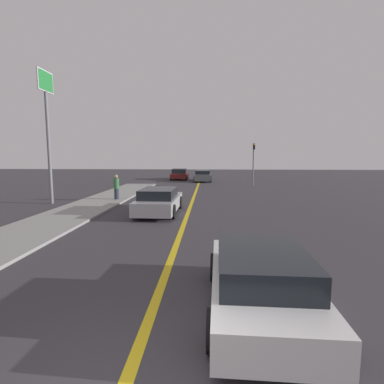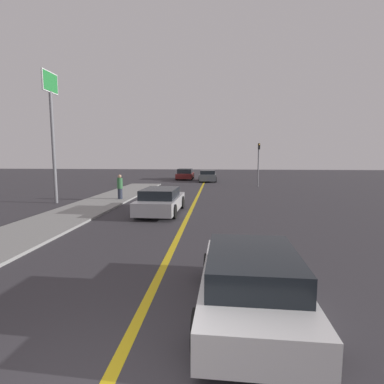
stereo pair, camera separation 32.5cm
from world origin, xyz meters
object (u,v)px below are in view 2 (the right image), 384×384
object	(u,v)px
car_near_right_lane	(251,282)
traffic_light	(258,160)
roadside_sign	(51,111)
car_ahead_center	(161,201)
pedestrian_mid_group	(120,187)
car_parked_left_lot	(185,174)
car_far_distant	(208,176)

from	to	relation	value
car_near_right_lane	traffic_light	xyz separation A→B (m)	(3.15, 22.70, 1.86)
roadside_sign	car_ahead_center	bearing A→B (deg)	-20.89
car_ahead_center	pedestrian_mid_group	size ratio (longest dim) A/B	2.84
pedestrian_mid_group	roadside_sign	distance (m)	5.97
car_near_right_lane	pedestrian_mid_group	xyz separation A→B (m)	(-6.84, 13.37, 0.29)
car_ahead_center	car_parked_left_lot	xyz separation A→B (m)	(-1.07, 21.54, 0.01)
car_far_distant	roadside_sign	bearing A→B (deg)	-119.51
car_ahead_center	roadside_sign	distance (m)	8.91
car_near_right_lane	car_ahead_center	size ratio (longest dim) A/B	0.92
car_parked_left_lot	pedestrian_mid_group	xyz separation A→B (m)	(-2.34, -17.53, 0.25)
traffic_light	car_ahead_center	bearing A→B (deg)	-116.25
pedestrian_mid_group	traffic_light	distance (m)	13.77
pedestrian_mid_group	roadside_sign	bearing A→B (deg)	-159.14
car_parked_left_lot	pedestrian_mid_group	bearing A→B (deg)	-98.35
car_parked_left_lot	pedestrian_mid_group	size ratio (longest dim) A/B	2.74
car_far_distant	traffic_light	world-z (taller)	traffic_light
car_near_right_lane	car_parked_left_lot	distance (m)	31.22
car_near_right_lane	traffic_light	bearing A→B (deg)	83.73
roadside_sign	traffic_light	bearing A→B (deg)	38.27
car_parked_left_lot	traffic_light	distance (m)	11.36
car_near_right_lane	car_far_distant	xyz separation A→B (m)	(-1.67, 28.36, 0.03)
car_far_distant	pedestrian_mid_group	bearing A→B (deg)	-110.45
car_ahead_center	car_parked_left_lot	bearing A→B (deg)	93.87
car_parked_left_lot	car_near_right_lane	bearing A→B (deg)	-82.45
car_near_right_lane	car_far_distant	distance (m)	28.40
car_far_distant	pedestrian_mid_group	distance (m)	15.85
pedestrian_mid_group	roadside_sign	world-z (taller)	roadside_sign
car_ahead_center	car_far_distant	distance (m)	19.08
car_ahead_center	car_parked_left_lot	distance (m)	21.56
car_ahead_center	pedestrian_mid_group	world-z (taller)	pedestrian_mid_group
car_ahead_center	traffic_light	world-z (taller)	traffic_light
car_far_distant	car_parked_left_lot	world-z (taller)	car_parked_left_lot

